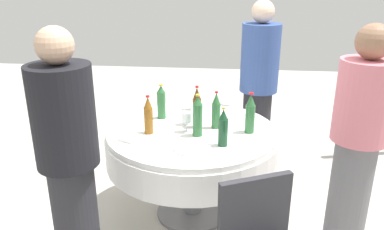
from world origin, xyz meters
name	(u,v)px	position (x,y,z in m)	size (l,w,h in m)	color
ground_plane	(192,213)	(0.00, 0.00, 0.00)	(10.00, 10.00, 0.00)	#B7B2A8
dining_table	(192,147)	(0.00, 0.00, 0.59)	(1.29, 1.29, 0.74)	white
bottle_brown_right	(197,108)	(-0.03, -0.04, 0.89)	(0.06, 0.06, 0.32)	#593314
bottle_green_far	(250,114)	(-0.42, 0.02, 0.88)	(0.07, 0.07, 0.30)	#2D6B38
bottle_green_near	(198,117)	(-0.05, 0.12, 0.88)	(0.07, 0.07, 0.31)	#2D6B38
bottle_dark_green_rear	(223,128)	(-0.24, 0.27, 0.87)	(0.07, 0.07, 0.27)	#194728
bottle_amber_inner	(148,116)	(0.30, 0.11, 0.87)	(0.07, 0.07, 0.28)	#8C5619
bottle_green_front	(161,102)	(0.26, -0.20, 0.87)	(0.07, 0.07, 0.28)	#2D6B38
bottle_green_north	(216,111)	(-0.17, -0.04, 0.87)	(0.06, 0.06, 0.28)	#2D6B38
wine_glass_rear	(186,112)	(0.05, -0.08, 0.84)	(0.08, 0.08, 0.14)	white
wine_glass_inner	(187,118)	(0.03, 0.06, 0.85)	(0.07, 0.07, 0.15)	white
plate_mid	(192,148)	(-0.03, 0.35, 0.75)	(0.25, 0.25, 0.02)	white
plate_outer	(186,112)	(0.09, -0.33, 0.75)	(0.20, 0.20, 0.02)	white
spoon_far	(241,115)	(-0.37, -0.32, 0.74)	(0.18, 0.02, 0.01)	silver
folded_napkin	(130,138)	(0.41, 0.24, 0.75)	(0.13, 0.13, 0.02)	white
person_right	(258,88)	(-0.52, -0.77, 0.85)	(0.34, 0.34, 1.62)	#26262B
person_far	(69,164)	(0.61, 0.80, 0.83)	(0.34, 0.34, 1.59)	#26262B
person_near	(357,144)	(-1.08, 0.33, 0.82)	(0.34, 0.34, 1.57)	slate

